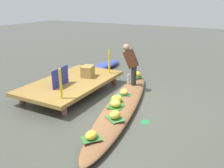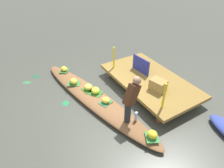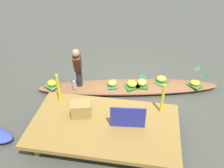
# 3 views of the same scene
# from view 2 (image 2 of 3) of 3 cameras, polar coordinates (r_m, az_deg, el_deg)

# --- Properties ---
(canal_water) EXTENTS (40.00, 40.00, 0.00)m
(canal_water) POSITION_cam_2_polar(r_m,az_deg,el_deg) (6.10, -4.99, -4.89)
(canal_water) COLOR #44463C
(canal_water) RESTS_ON ground
(dock_platform) EXTENTS (3.20, 1.80, 0.37)m
(dock_platform) POSITION_cam_2_polar(r_m,az_deg,el_deg) (6.52, 10.58, 1.02)
(dock_platform) COLOR olive
(dock_platform) RESTS_ON ground
(vendor_boat) EXTENTS (5.10, 1.71, 0.21)m
(vendor_boat) POSITION_cam_2_polar(r_m,az_deg,el_deg) (6.04, -5.04, -4.14)
(vendor_boat) COLOR brown
(vendor_boat) RESTS_ON ground
(leaf_mat_0) EXTENTS (0.44, 0.42, 0.01)m
(leaf_mat_0) POSITION_cam_2_polar(r_m,az_deg,el_deg) (4.93, 11.18, -14.46)
(leaf_mat_0) COLOR #38853E
(leaf_mat_0) RESTS_ON vendor_boat
(banana_bunch_0) EXTENTS (0.27, 0.24, 0.19)m
(banana_bunch_0) POSITION_cam_2_polar(r_m,az_deg,el_deg) (4.86, 11.31, -13.75)
(banana_bunch_0) COLOR yellow
(banana_bunch_0) RESTS_ON vendor_boat
(leaf_mat_1) EXTENTS (0.49, 0.48, 0.01)m
(leaf_mat_1) POSITION_cam_2_polar(r_m,az_deg,el_deg) (6.07, -4.63, -2.51)
(leaf_mat_1) COLOR #2E6E28
(leaf_mat_1) RESTS_ON vendor_boat
(banana_bunch_1) EXTENTS (0.35, 0.34, 0.18)m
(banana_bunch_1) POSITION_cam_2_polar(r_m,az_deg,el_deg) (6.02, -4.67, -1.83)
(banana_bunch_1) COLOR yellow
(banana_bunch_1) RESTS_ON vendor_boat
(leaf_mat_2) EXTENTS (0.36, 0.41, 0.01)m
(leaf_mat_2) POSITION_cam_2_polar(r_m,az_deg,el_deg) (5.72, -1.74, -5.19)
(leaf_mat_2) COLOR #307243
(leaf_mat_2) RESTS_ON vendor_boat
(banana_bunch_2) EXTENTS (0.32, 0.31, 0.16)m
(banana_bunch_2) POSITION_cam_2_polar(r_m,az_deg,el_deg) (5.67, -1.76, -4.56)
(banana_bunch_2) COLOR yellow
(banana_bunch_2) RESTS_ON vendor_boat
(leaf_mat_3) EXTENTS (0.47, 0.50, 0.01)m
(leaf_mat_3) POSITION_cam_2_polar(r_m,az_deg,el_deg) (6.56, -10.69, 0.14)
(leaf_mat_3) COLOR #357336
(leaf_mat_3) RESTS_ON vendor_boat
(banana_bunch_3) EXTENTS (0.29, 0.24, 0.18)m
(banana_bunch_3) POSITION_cam_2_polar(r_m,az_deg,el_deg) (6.51, -10.77, 0.77)
(banana_bunch_3) COLOR gold
(banana_bunch_3) RESTS_ON vendor_boat
(leaf_mat_4) EXTENTS (0.35, 0.38, 0.01)m
(leaf_mat_4) POSITION_cam_2_polar(r_m,az_deg,el_deg) (6.23, -6.62, -1.52)
(leaf_mat_4) COLOR #2E6921
(leaf_mat_4) RESTS_ON vendor_boat
(banana_bunch_4) EXTENTS (0.29, 0.30, 0.18)m
(banana_bunch_4) POSITION_cam_2_polar(r_m,az_deg,el_deg) (6.18, -6.67, -0.85)
(banana_bunch_4) COLOR yellow
(banana_bunch_4) RESTS_ON vendor_boat
(leaf_mat_5) EXTENTS (0.45, 0.44, 0.01)m
(leaf_mat_5) POSITION_cam_2_polar(r_m,az_deg,el_deg) (7.31, -13.28, 3.72)
(leaf_mat_5) COLOR #35732F
(leaf_mat_5) RESTS_ON vendor_boat
(banana_bunch_5) EXTENTS (0.27, 0.21, 0.15)m
(banana_bunch_5) POSITION_cam_2_polar(r_m,az_deg,el_deg) (7.27, -13.36, 4.21)
(banana_bunch_5) COLOR yellow
(banana_bunch_5) RESTS_ON vendor_boat
(vendor_person) EXTENTS (0.27, 0.49, 1.22)m
(vendor_person) POSITION_cam_2_polar(r_m,az_deg,el_deg) (4.81, 5.46, -3.88)
(vendor_person) COLOR #28282D
(vendor_person) RESTS_ON vendor_boat
(water_bottle) EXTENTS (0.07, 0.07, 0.25)m
(water_bottle) POSITION_cam_2_polar(r_m,az_deg,el_deg) (5.17, 6.82, -8.98)
(water_bottle) COLOR silver
(water_bottle) RESTS_ON vendor_boat
(market_banner) EXTENTS (0.74, 0.10, 0.51)m
(market_banner) POSITION_cam_2_polar(r_m,az_deg,el_deg) (6.67, 8.11, 5.33)
(market_banner) COLOR navy
(market_banner) RESTS_ON dock_platform
(railing_post_west) EXTENTS (0.06, 0.06, 0.76)m
(railing_post_west) POSITION_cam_2_polar(r_m,az_deg,el_deg) (6.80, 0.52, 7.47)
(railing_post_west) COLOR yellow
(railing_post_west) RESTS_ON dock_platform
(railing_post_east) EXTENTS (0.06, 0.06, 0.76)m
(railing_post_east) POSITION_cam_2_polar(r_m,az_deg,el_deg) (5.24, 14.46, -3.30)
(railing_post_east) COLOR yellow
(railing_post_east) RESTS_ON dock_platform
(produce_crate) EXTENTS (0.50, 0.42, 0.34)m
(produce_crate) POSITION_cam_2_polar(r_m,az_deg,el_deg) (5.95, 12.82, -0.33)
(produce_crate) COLOR olive
(produce_crate) RESTS_ON dock_platform
(drifting_plant_0) EXTENTS (0.23, 0.29, 0.01)m
(drifting_plant_0) POSITION_cam_2_polar(r_m,az_deg,el_deg) (7.67, -20.65, 2.03)
(drifting_plant_0) COLOR #185834
(drifting_plant_0) RESTS_ON ground
(drifting_plant_1) EXTENTS (0.30, 0.28, 0.01)m
(drifting_plant_1) POSITION_cam_2_polar(r_m,az_deg,el_deg) (6.17, -12.93, -5.28)
(drifting_plant_1) COLOR #1F753F
(drifting_plant_1) RESTS_ON ground
(drifting_plant_2) EXTENTS (0.30, 0.34, 0.01)m
(drifting_plant_2) POSITION_cam_2_polar(r_m,az_deg,el_deg) (7.44, -22.85, 0.41)
(drifting_plant_2) COLOR #32733E
(drifting_plant_2) RESTS_ON ground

